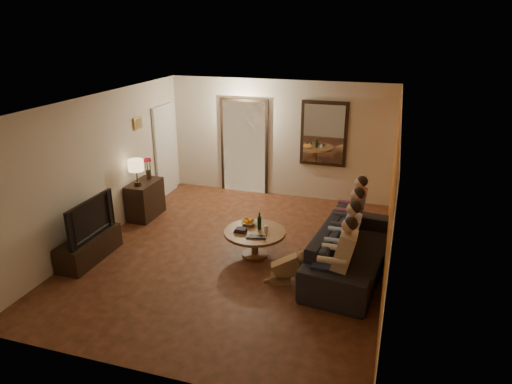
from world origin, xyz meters
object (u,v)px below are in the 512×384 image
(tv, at_px, (85,218))
(dog, at_px, (287,266))
(person_a, at_px, (339,262))
(coffee_table, at_px, (255,243))
(table_lamp, at_px, (137,173))
(sofa, at_px, (352,249))
(person_b, at_px, (344,244))
(dresser, at_px, (145,199))
(bowl, at_px, (249,223))
(wine_bottle, at_px, (259,221))
(person_d, at_px, (352,214))
(person_c, at_px, (349,228))
(laptop, at_px, (256,238))
(tv_stand, at_px, (89,248))

(tv, height_order, dog, tv)
(person_a, height_order, coffee_table, person_a)
(table_lamp, height_order, person_a, table_lamp)
(sofa, relative_size, person_b, 2.11)
(dresser, bearing_deg, dog, -25.76)
(table_lamp, distance_m, bowl, 2.53)
(table_lamp, xyz_separation_m, wine_bottle, (2.66, -0.60, -0.41))
(tv, distance_m, sofa, 4.34)
(tv, height_order, wine_bottle, tv)
(wine_bottle, bearing_deg, coffee_table, -116.57)
(person_d, bearing_deg, dresser, 179.42)
(tv, bearing_deg, dresser, 0.00)
(tv, relative_size, person_b, 0.96)
(sofa, xyz_separation_m, person_a, (-0.10, -0.90, 0.23))
(person_b, xyz_separation_m, wine_bottle, (-1.47, 0.43, 0.01))
(person_b, xyz_separation_m, person_c, (0.00, 0.60, 0.00))
(dresser, bearing_deg, person_d, -0.58)
(coffee_table, bearing_deg, table_lamp, 165.08)
(wine_bottle, bearing_deg, person_c, 6.74)
(bowl, bearing_deg, person_d, 21.04)
(dresser, bearing_deg, person_a, -24.04)
(wine_bottle, bearing_deg, dog, -49.51)
(dresser, bearing_deg, table_lamp, -90.00)
(person_a, relative_size, person_c, 1.00)
(tv, xyz_separation_m, sofa, (4.23, 0.91, -0.38))
(laptop, bearing_deg, sofa, 1.09)
(person_a, distance_m, person_d, 1.80)
(dog, bearing_deg, tv, 166.29)
(dresser, relative_size, coffee_table, 0.80)
(tv_stand, relative_size, person_c, 1.04)
(person_b, distance_m, coffee_table, 1.60)
(dresser, xyz_separation_m, person_c, (4.13, -0.64, 0.23))
(dresser, distance_m, tv_stand, 1.86)
(dog, relative_size, coffee_table, 0.54)
(sofa, height_order, coffee_table, sofa)
(sofa, relative_size, bowl, 9.77)
(tv, relative_size, person_d, 0.96)
(person_b, xyz_separation_m, coffee_table, (-1.52, 0.33, -0.38))
(person_b, height_order, bowl, person_b)
(person_c, bearing_deg, dog, -129.13)
(person_a, bearing_deg, laptop, 155.50)
(bowl, bearing_deg, wine_bottle, -27.55)
(dog, bearing_deg, wine_bottle, 112.60)
(tv, xyz_separation_m, wine_bottle, (2.66, 1.04, -0.14))
(sofa, relative_size, coffee_table, 2.43)
(person_c, distance_m, person_d, 0.60)
(table_lamp, bearing_deg, tv, -90.00)
(tv_stand, relative_size, bowl, 4.81)
(sofa, distance_m, person_b, 0.39)
(tv_stand, xyz_separation_m, sofa, (4.23, 0.91, 0.16))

